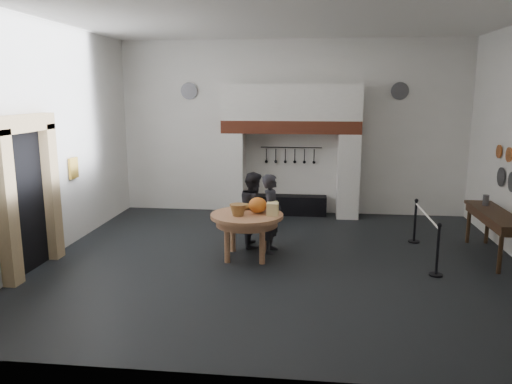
# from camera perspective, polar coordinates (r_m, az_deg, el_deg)

# --- Properties ---
(floor) EXTENTS (9.00, 8.00, 0.02)m
(floor) POSITION_cam_1_polar(r_m,az_deg,el_deg) (9.66, 2.83, -7.85)
(floor) COLOR black
(floor) RESTS_ON ground
(ceiling) EXTENTS (9.00, 8.00, 0.02)m
(ceiling) POSITION_cam_1_polar(r_m,az_deg,el_deg) (9.22, 3.12, 19.59)
(ceiling) COLOR silver
(ceiling) RESTS_ON wall_back
(wall_back) EXTENTS (9.00, 0.02, 4.50)m
(wall_back) POSITION_cam_1_polar(r_m,az_deg,el_deg) (13.15, 4.09, 7.31)
(wall_back) COLOR silver
(wall_back) RESTS_ON floor
(wall_front) EXTENTS (9.00, 0.02, 4.50)m
(wall_front) POSITION_cam_1_polar(r_m,az_deg,el_deg) (5.22, 0.16, 1.08)
(wall_front) COLOR silver
(wall_front) RESTS_ON floor
(wall_left) EXTENTS (0.02, 8.00, 4.50)m
(wall_left) POSITION_cam_1_polar(r_m,az_deg,el_deg) (10.46, -22.57, 5.41)
(wall_left) COLOR silver
(wall_left) RESTS_ON floor
(chimney_pier_left) EXTENTS (0.55, 0.70, 2.15)m
(chimney_pier_left) POSITION_cam_1_polar(r_m,az_deg,el_deg) (13.09, -2.52, 2.12)
(chimney_pier_left) COLOR silver
(chimney_pier_left) RESTS_ON floor
(chimney_pier_right) EXTENTS (0.55, 0.70, 2.15)m
(chimney_pier_right) POSITION_cam_1_polar(r_m,az_deg,el_deg) (12.96, 10.47, 1.85)
(chimney_pier_right) COLOR silver
(chimney_pier_right) RESTS_ON floor
(hearth_brick_band) EXTENTS (3.50, 0.72, 0.32)m
(hearth_brick_band) POSITION_cam_1_polar(r_m,az_deg,el_deg) (12.80, 4.02, 7.46)
(hearth_brick_band) COLOR #9E442B
(hearth_brick_band) RESTS_ON chimney_pier_left
(chimney_hood) EXTENTS (3.50, 0.70, 0.90)m
(chimney_hood) POSITION_cam_1_polar(r_m,az_deg,el_deg) (12.77, 4.06, 10.19)
(chimney_hood) COLOR silver
(chimney_hood) RESTS_ON hearth_brick_band
(iron_range) EXTENTS (1.90, 0.45, 0.50)m
(iron_range) POSITION_cam_1_polar(r_m,az_deg,el_deg) (13.17, 3.91, -1.49)
(iron_range) COLOR black
(iron_range) RESTS_ON floor
(utensil_rail) EXTENTS (1.60, 0.02, 0.02)m
(utensil_rail) POSITION_cam_1_polar(r_m,az_deg,el_deg) (13.12, 4.04, 5.10)
(utensil_rail) COLOR black
(utensil_rail) RESTS_ON wall_back
(door_recess) EXTENTS (0.04, 1.10, 2.50)m
(door_recess) POSITION_cam_1_polar(r_m,az_deg,el_deg) (9.74, -24.79, -1.12)
(door_recess) COLOR black
(door_recess) RESTS_ON floor
(door_jamb_near) EXTENTS (0.22, 0.30, 2.60)m
(door_jamb_near) POSITION_cam_1_polar(r_m,az_deg,el_deg) (9.11, -26.59, -1.77)
(door_jamb_near) COLOR tan
(door_jamb_near) RESTS_ON floor
(door_jamb_far) EXTENTS (0.22, 0.30, 2.60)m
(door_jamb_far) POSITION_cam_1_polar(r_m,az_deg,el_deg) (10.28, -22.39, -0.03)
(door_jamb_far) COLOR tan
(door_jamb_far) RESTS_ON floor
(door_lintel) EXTENTS (0.22, 1.70, 0.30)m
(door_lintel) POSITION_cam_1_polar(r_m,az_deg,el_deg) (9.51, -25.03, 7.12)
(door_lintel) COLOR tan
(door_lintel) RESTS_ON door_jamb_near
(wall_plaque) EXTENTS (0.05, 0.34, 0.44)m
(wall_plaque) POSITION_cam_1_polar(r_m,az_deg,el_deg) (11.22, -20.13, 2.59)
(wall_plaque) COLOR gold
(wall_plaque) RESTS_ON wall_left
(work_table) EXTENTS (1.54, 1.54, 0.07)m
(work_table) POSITION_cam_1_polar(r_m,az_deg,el_deg) (9.61, -1.05, -2.72)
(work_table) COLOR tan
(work_table) RESTS_ON floor
(pumpkin) EXTENTS (0.36, 0.36, 0.31)m
(pumpkin) POSITION_cam_1_polar(r_m,az_deg,el_deg) (9.64, 0.20, -1.51)
(pumpkin) COLOR orange
(pumpkin) RESTS_ON work_table
(cheese_block_big) EXTENTS (0.22, 0.22, 0.24)m
(cheese_block_big) POSITION_cam_1_polar(r_m,az_deg,el_deg) (9.47, 1.91, -1.97)
(cheese_block_big) COLOR #FBE396
(cheese_block_big) RESTS_ON work_table
(cheese_block_small) EXTENTS (0.18, 0.18, 0.20)m
(cheese_block_small) POSITION_cam_1_polar(r_m,az_deg,el_deg) (9.77, 1.93, -1.67)
(cheese_block_small) COLOR #E0D686
(cheese_block_small) RESTS_ON work_table
(wicker_basket) EXTENTS (0.35, 0.35, 0.22)m
(wicker_basket) POSITION_cam_1_polar(r_m,az_deg,el_deg) (9.45, -2.07, -2.06)
(wicker_basket) COLOR olive
(wicker_basket) RESTS_ON work_table
(bread_loaf) EXTENTS (0.31, 0.18, 0.13)m
(bread_loaf) POSITION_cam_1_polar(r_m,az_deg,el_deg) (9.94, -1.36, -1.65)
(bread_loaf) COLOR #A5823A
(bread_loaf) RESTS_ON work_table
(visitor_near) EXTENTS (0.44, 0.62, 1.59)m
(visitor_near) POSITION_cam_1_polar(r_m,az_deg,el_deg) (9.96, 1.79, -2.48)
(visitor_near) COLOR black
(visitor_near) RESTS_ON floor
(visitor_far) EXTENTS (0.74, 0.87, 1.56)m
(visitor_far) POSITION_cam_1_polar(r_m,az_deg,el_deg) (10.38, -0.23, -1.97)
(visitor_far) COLOR black
(visitor_far) RESTS_ON floor
(side_table) EXTENTS (0.55, 2.20, 0.06)m
(side_table) POSITION_cam_1_polar(r_m,az_deg,el_deg) (10.68, 25.70, -2.27)
(side_table) COLOR #382114
(side_table) RESTS_ON floor
(pewter_jug) EXTENTS (0.12, 0.12, 0.22)m
(pewter_jug) POSITION_cam_1_polar(r_m,az_deg,el_deg) (11.20, 24.78, -0.85)
(pewter_jug) COLOR #525157
(pewter_jug) RESTS_ON side_table
(copper_pan_c) EXTENTS (0.03, 0.30, 0.30)m
(copper_pan_c) POSITION_cam_1_polar(r_m,az_deg,el_deg) (11.18, 26.94, 3.83)
(copper_pan_c) COLOR #C6662D
(copper_pan_c) RESTS_ON wall_right
(copper_pan_d) EXTENTS (0.03, 0.28, 0.28)m
(copper_pan_d) POSITION_cam_1_polar(r_m,az_deg,el_deg) (11.69, 26.02, 4.19)
(copper_pan_d) COLOR #C6662D
(copper_pan_d) RESTS_ON wall_right
(pewter_plate_mid) EXTENTS (0.03, 0.40, 0.40)m
(pewter_plate_mid) POSITION_cam_1_polar(r_m,az_deg,el_deg) (10.96, 27.24, 1.03)
(pewter_plate_mid) COLOR #4C4C51
(pewter_plate_mid) RESTS_ON wall_right
(pewter_plate_right) EXTENTS (0.03, 0.40, 0.40)m
(pewter_plate_right) POSITION_cam_1_polar(r_m,az_deg,el_deg) (11.52, 26.21, 1.57)
(pewter_plate_right) COLOR #4C4C51
(pewter_plate_right) RESTS_ON wall_right
(pewter_plate_back_left) EXTENTS (0.44, 0.03, 0.44)m
(pewter_plate_back_left) POSITION_cam_1_polar(r_m,az_deg,el_deg) (13.47, -7.65, 11.38)
(pewter_plate_back_left) COLOR #4C4C51
(pewter_plate_back_left) RESTS_ON wall_back
(pewter_plate_back_right) EXTENTS (0.44, 0.03, 0.44)m
(pewter_plate_back_right) POSITION_cam_1_polar(r_m,az_deg,el_deg) (13.24, 16.12, 11.04)
(pewter_plate_back_right) COLOR #4C4C51
(pewter_plate_back_right) RESTS_ON wall_back
(barrier_post_near) EXTENTS (0.05, 0.05, 0.90)m
(barrier_post_near) POSITION_cam_1_polar(r_m,az_deg,el_deg) (9.32, 20.04, -6.38)
(barrier_post_near) COLOR black
(barrier_post_near) RESTS_ON floor
(barrier_post_far) EXTENTS (0.05, 0.05, 0.90)m
(barrier_post_far) POSITION_cam_1_polar(r_m,az_deg,el_deg) (11.20, 17.72, -3.28)
(barrier_post_far) COLOR black
(barrier_post_far) RESTS_ON floor
(barrier_rope) EXTENTS (0.04, 2.00, 0.04)m
(barrier_rope) POSITION_cam_1_polar(r_m,az_deg,el_deg) (10.15, 18.92, -2.52)
(barrier_rope) COLOR silver
(barrier_rope) RESTS_ON barrier_post_near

